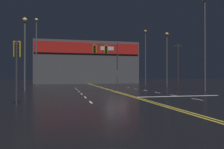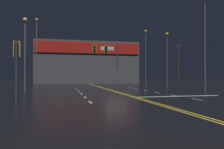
% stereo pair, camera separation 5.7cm
% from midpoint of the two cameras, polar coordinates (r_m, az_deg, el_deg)
% --- Properties ---
extents(ground_plane, '(200.00, 200.00, 0.00)m').
position_cam_midpoint_polar(ground_plane, '(24.74, 1.33, -4.59)').
color(ground_plane, black).
extents(road_markings, '(12.25, 60.00, 0.01)m').
position_cam_midpoint_polar(road_markings, '(23.93, 3.47, -4.72)').
color(road_markings, gold).
rests_on(road_markings, ground).
extents(traffic_signal_median, '(3.48, 0.36, 5.75)m').
position_cam_midpoint_polar(traffic_signal_median, '(25.61, -1.50, 5.30)').
color(traffic_signal_median, '#38383D').
rests_on(traffic_signal_median, ground).
extents(traffic_signal_corner_southwest, '(0.42, 0.36, 3.98)m').
position_cam_midpoint_polar(traffic_signal_corner_southwest, '(14.77, -23.59, 4.01)').
color(traffic_signal_corner_southwest, '#38383D').
rests_on(traffic_signal_corner_southwest, ground).
extents(streetlight_near_left, '(0.56, 0.56, 11.62)m').
position_cam_midpoint_polar(streetlight_near_left, '(47.05, 8.80, 6.17)').
color(streetlight_near_left, '#59595E').
rests_on(streetlight_near_left, ground).
extents(streetlight_near_right, '(0.56, 0.56, 9.03)m').
position_cam_midpoint_polar(streetlight_near_right, '(37.36, 14.19, 5.73)').
color(streetlight_near_right, '#59595E').
rests_on(streetlight_near_right, ground).
extents(streetlight_median_approach, '(0.56, 0.56, 11.29)m').
position_cam_midpoint_polar(streetlight_median_approach, '(28.56, 23.10, 10.17)').
color(streetlight_median_approach, '#59595E').
rests_on(streetlight_median_approach, ground).
extents(streetlight_far_left, '(0.56, 0.56, 9.02)m').
position_cam_midpoint_polar(streetlight_far_left, '(29.16, -21.75, 7.48)').
color(streetlight_far_left, '#59595E').
rests_on(streetlight_far_left, ground).
extents(streetlight_far_right, '(0.56, 0.56, 12.15)m').
position_cam_midpoint_polar(streetlight_far_right, '(41.56, -19.08, 7.47)').
color(streetlight_far_right, '#59595E').
rests_on(streetlight_far_right, ground).
extents(building_backdrop, '(24.79, 10.23, 10.17)m').
position_cam_midpoint_polar(building_backdrop, '(56.22, -6.59, 2.94)').
color(building_backdrop, '#4C4C51').
rests_on(building_backdrop, ground).
extents(utility_pole_row, '(46.11, 0.26, 12.30)m').
position_cam_midpoint_polar(utility_pole_row, '(48.75, -8.84, 4.28)').
color(utility_pole_row, '#4C3828').
rests_on(utility_pole_row, ground).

